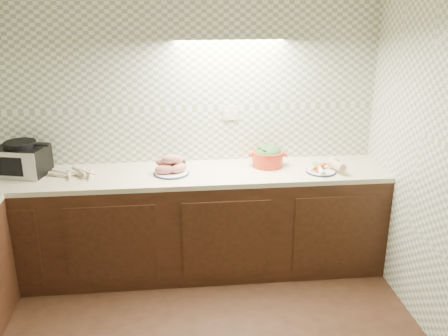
{
  "coord_description": "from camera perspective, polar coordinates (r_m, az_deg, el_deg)",
  "views": [
    {
      "loc": [
        0.07,
        -2.33,
        2.33
      ],
      "look_at": [
        0.44,
        1.25,
        1.02
      ],
      "focal_mm": 40.0,
      "sensor_mm": 36.0,
      "label": 1
    }
  ],
  "objects": [
    {
      "name": "sweet_potato_plate",
      "position": [
        4.06,
        -6.1,
        0.17
      ],
      "size": [
        0.29,
        0.29,
        0.17
      ],
      "rotation": [
        0.0,
        0.0,
        0.28
      ],
      "color": "#16203D",
      "rests_on": "counter"
    },
    {
      "name": "veg_plate",
      "position": [
        4.18,
        11.64,
        0.18
      ],
      "size": [
        0.3,
        0.28,
        0.12
      ],
      "rotation": [
        0.0,
        0.0,
        0.15
      ],
      "color": "#16203D",
      "rests_on": "counter"
    },
    {
      "name": "dutch_oven",
      "position": [
        4.22,
        5.0,
        1.38
      ],
      "size": [
        0.33,
        0.28,
        0.18
      ],
      "rotation": [
        0.0,
        0.0,
        -0.05
      ],
      "color": "red",
      "rests_on": "counter"
    },
    {
      "name": "room",
      "position": [
        2.44,
        -7.22,
        3.09
      ],
      "size": [
        3.6,
        3.6,
        2.6
      ],
      "color": "black",
      "rests_on": "ground"
    },
    {
      "name": "onion_bowl",
      "position": [
        4.19,
        -5.45,
        0.56
      ],
      "size": [
        0.15,
        0.15,
        0.12
      ],
      "color": "black",
      "rests_on": "counter"
    },
    {
      "name": "counter",
      "position": [
        3.63,
        -17.28,
        -12.22
      ],
      "size": [
        3.6,
        3.6,
        0.9
      ],
      "color": "black",
      "rests_on": "ground"
    },
    {
      "name": "toaster_oven",
      "position": [
        4.32,
        -22.12,
        0.94
      ],
      "size": [
        0.44,
        0.38,
        0.27
      ],
      "rotation": [
        0.0,
        0.0,
        -0.25
      ],
      "color": "black",
      "rests_on": "counter"
    },
    {
      "name": "parsnip_pile",
      "position": [
        4.19,
        -16.71,
        -0.42
      ],
      "size": [
        0.3,
        0.36,
        0.07
      ],
      "color": "#F0E4BF",
      "rests_on": "counter"
    }
  ]
}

